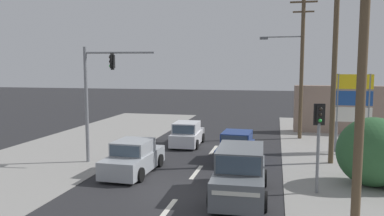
{
  "coord_description": "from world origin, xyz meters",
  "views": [
    {
      "loc": [
        3.6,
        -13.97,
        4.92
      ],
      "look_at": [
        -0.44,
        4.0,
        2.95
      ],
      "focal_mm": 35.0,
      "sensor_mm": 36.0,
      "label": 1
    }
  ],
  "objects_px": {
    "shopping_plaza_sign": "(353,102)",
    "sedan_kerbside_parked": "(134,158)",
    "traffic_signal_mast": "(96,89)",
    "hatchback_crossing_left": "(236,148)",
    "utility_pole_foreground_right": "(359,36)",
    "pedestal_signal_right_kerb": "(319,133)",
    "hatchback_oncoming_mid": "(187,135)",
    "utility_pole_midground_right": "(334,64)",
    "suv_receding_far": "(240,174)",
    "utility_pole_background_right": "(300,63)"
  },
  "relations": [
    {
      "from": "shopping_plaza_sign",
      "to": "sedan_kerbside_parked",
      "type": "relative_size",
      "value": 1.08
    },
    {
      "from": "traffic_signal_mast",
      "to": "sedan_kerbside_parked",
      "type": "bearing_deg",
      "value": -29.1
    },
    {
      "from": "shopping_plaza_sign",
      "to": "hatchback_crossing_left",
      "type": "xyz_separation_m",
      "value": [
        -6.34,
        -3.32,
        -2.28
      ]
    },
    {
      "from": "utility_pole_foreground_right",
      "to": "traffic_signal_mast",
      "type": "relative_size",
      "value": 1.81
    },
    {
      "from": "pedestal_signal_right_kerb",
      "to": "hatchback_crossing_left",
      "type": "xyz_separation_m",
      "value": [
        -3.65,
        4.58,
        -1.71
      ]
    },
    {
      "from": "hatchback_oncoming_mid",
      "to": "hatchback_crossing_left",
      "type": "bearing_deg",
      "value": -43.47
    },
    {
      "from": "traffic_signal_mast",
      "to": "utility_pole_midground_right",
      "type": "bearing_deg",
      "value": 11.64
    },
    {
      "from": "hatchback_oncoming_mid",
      "to": "traffic_signal_mast",
      "type": "bearing_deg",
      "value": -124.23
    },
    {
      "from": "hatchback_oncoming_mid",
      "to": "suv_receding_far",
      "type": "relative_size",
      "value": 0.8
    },
    {
      "from": "suv_receding_far",
      "to": "pedestal_signal_right_kerb",
      "type": "bearing_deg",
      "value": 17.75
    },
    {
      "from": "pedestal_signal_right_kerb",
      "to": "sedan_kerbside_parked",
      "type": "bearing_deg",
      "value": 171.56
    },
    {
      "from": "utility_pole_midground_right",
      "to": "utility_pole_background_right",
      "type": "bearing_deg",
      "value": 100.81
    },
    {
      "from": "utility_pole_foreground_right",
      "to": "utility_pole_background_right",
      "type": "xyz_separation_m",
      "value": [
        -0.62,
        15.71,
        -0.52
      ]
    },
    {
      "from": "utility_pole_background_right",
      "to": "sedan_kerbside_parked",
      "type": "bearing_deg",
      "value": -127.07
    },
    {
      "from": "utility_pole_midground_right",
      "to": "shopping_plaza_sign",
      "type": "distance_m",
      "value": 3.86
    },
    {
      "from": "utility_pole_background_right",
      "to": "hatchback_crossing_left",
      "type": "bearing_deg",
      "value": -116.12
    },
    {
      "from": "utility_pole_midground_right",
      "to": "hatchback_oncoming_mid",
      "type": "xyz_separation_m",
      "value": [
        -8.31,
        2.79,
        -4.45
      ]
    },
    {
      "from": "utility_pole_foreground_right",
      "to": "shopping_plaza_sign",
      "type": "bearing_deg",
      "value": 79.63
    },
    {
      "from": "sedan_kerbside_parked",
      "to": "utility_pole_foreground_right",
      "type": "bearing_deg",
      "value": -30.43
    },
    {
      "from": "pedestal_signal_right_kerb",
      "to": "suv_receding_far",
      "type": "height_order",
      "value": "pedestal_signal_right_kerb"
    },
    {
      "from": "traffic_signal_mast",
      "to": "pedestal_signal_right_kerb",
      "type": "height_order",
      "value": "traffic_signal_mast"
    },
    {
      "from": "utility_pole_background_right",
      "to": "hatchback_oncoming_mid",
      "type": "height_order",
      "value": "utility_pole_background_right"
    },
    {
      "from": "pedestal_signal_right_kerb",
      "to": "hatchback_oncoming_mid",
      "type": "bearing_deg",
      "value": 132.15
    },
    {
      "from": "hatchback_oncoming_mid",
      "to": "sedan_kerbside_parked",
      "type": "xyz_separation_m",
      "value": [
        -1.01,
        -6.66,
        0.0
      ]
    },
    {
      "from": "pedestal_signal_right_kerb",
      "to": "hatchback_crossing_left",
      "type": "relative_size",
      "value": 0.96
    },
    {
      "from": "hatchback_oncoming_mid",
      "to": "sedan_kerbside_parked",
      "type": "relative_size",
      "value": 0.86
    },
    {
      "from": "utility_pole_midground_right",
      "to": "suv_receding_far",
      "type": "relative_size",
      "value": 2.14
    },
    {
      "from": "shopping_plaza_sign",
      "to": "suv_receding_far",
      "type": "distance_m",
      "value": 10.68
    },
    {
      "from": "shopping_plaza_sign",
      "to": "hatchback_oncoming_mid",
      "type": "height_order",
      "value": "shopping_plaza_sign"
    },
    {
      "from": "utility_pole_foreground_right",
      "to": "traffic_signal_mast",
      "type": "xyz_separation_m",
      "value": [
        -11.21,
        6.51,
        -1.97
      ]
    },
    {
      "from": "sedan_kerbside_parked",
      "to": "utility_pole_midground_right",
      "type": "bearing_deg",
      "value": 22.55
    },
    {
      "from": "pedestal_signal_right_kerb",
      "to": "sedan_kerbside_parked",
      "type": "xyz_separation_m",
      "value": [
        -8.13,
        1.21,
        -1.71
      ]
    },
    {
      "from": "pedestal_signal_right_kerb",
      "to": "hatchback_oncoming_mid",
      "type": "distance_m",
      "value": 10.75
    },
    {
      "from": "hatchback_oncoming_mid",
      "to": "suv_receding_far",
      "type": "height_order",
      "value": "suv_receding_far"
    },
    {
      "from": "utility_pole_background_right",
      "to": "suv_receding_far",
      "type": "xyz_separation_m",
      "value": [
        -2.83,
        -12.77,
        -4.39
      ]
    },
    {
      "from": "utility_pole_foreground_right",
      "to": "hatchback_oncoming_mid",
      "type": "bearing_deg",
      "value": 123.07
    },
    {
      "from": "hatchback_crossing_left",
      "to": "suv_receding_far",
      "type": "xyz_separation_m",
      "value": [
        0.72,
        -5.52,
        0.18
      ]
    },
    {
      "from": "utility_pole_foreground_right",
      "to": "utility_pole_midground_right",
      "type": "height_order",
      "value": "utility_pole_foreground_right"
    },
    {
      "from": "utility_pole_midground_right",
      "to": "pedestal_signal_right_kerb",
      "type": "xyz_separation_m",
      "value": [
        -1.19,
        -5.08,
        -2.73
      ]
    },
    {
      "from": "sedan_kerbside_parked",
      "to": "hatchback_crossing_left",
      "type": "bearing_deg",
      "value": 37.02
    },
    {
      "from": "utility_pole_background_right",
      "to": "hatchback_oncoming_mid",
      "type": "xyz_separation_m",
      "value": [
        -7.02,
        -3.97,
        -4.57
      ]
    },
    {
      "from": "utility_pole_midground_right",
      "to": "pedestal_signal_right_kerb",
      "type": "height_order",
      "value": "utility_pole_midground_right"
    },
    {
      "from": "utility_pole_midground_right",
      "to": "hatchback_crossing_left",
      "type": "bearing_deg",
      "value": -174.16
    },
    {
      "from": "traffic_signal_mast",
      "to": "pedestal_signal_right_kerb",
      "type": "xyz_separation_m",
      "value": [
        10.68,
        -2.63,
        -1.42
      ]
    },
    {
      "from": "traffic_signal_mast",
      "to": "utility_pole_background_right",
      "type": "bearing_deg",
      "value": 41.0
    },
    {
      "from": "sedan_kerbside_parked",
      "to": "suv_receding_far",
      "type": "distance_m",
      "value": 5.63
    },
    {
      "from": "traffic_signal_mast",
      "to": "shopping_plaza_sign",
      "type": "height_order",
      "value": "traffic_signal_mast"
    },
    {
      "from": "utility_pole_background_right",
      "to": "hatchback_crossing_left",
      "type": "height_order",
      "value": "utility_pole_background_right"
    },
    {
      "from": "utility_pole_background_right",
      "to": "hatchback_crossing_left",
      "type": "distance_m",
      "value": 9.28
    },
    {
      "from": "utility_pole_foreground_right",
      "to": "utility_pole_background_right",
      "type": "relative_size",
      "value": 1.11
    }
  ]
}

